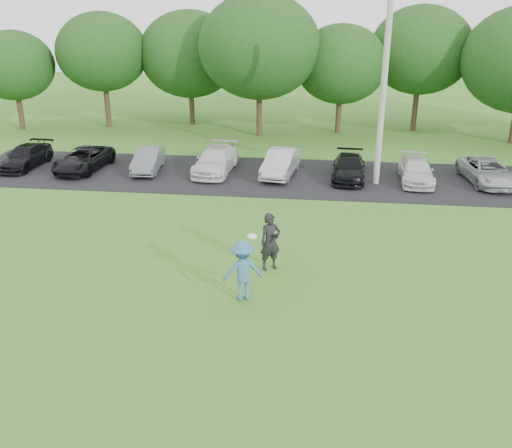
{
  "coord_description": "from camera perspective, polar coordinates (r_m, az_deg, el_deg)",
  "views": [
    {
      "loc": [
        2.15,
        -14.15,
        8.56
      ],
      "look_at": [
        0.0,
        3.5,
        1.3
      ],
      "focal_mm": 40.0,
      "sensor_mm": 36.0,
      "label": 1
    }
  ],
  "objects": [
    {
      "name": "parking_lot",
      "position": [
        28.54,
        2.31,
        4.77
      ],
      "size": [
        32.0,
        6.5,
        0.03
      ],
      "primitive_type": "cube",
      "color": "black",
      "rests_on": "ground"
    },
    {
      "name": "ground",
      "position": [
        16.67,
        -1.47,
        -8.68
      ],
      "size": [
        100.0,
        100.0,
        0.0
      ],
      "primitive_type": "plane",
      "color": "#3A7220",
      "rests_on": "ground"
    },
    {
      "name": "frisbee_player",
      "position": [
        16.86,
        -1.35,
        -4.68
      ],
      "size": [
        1.37,
        1.07,
        2.18
      ],
      "color": "#356796",
      "rests_on": "ground"
    },
    {
      "name": "utility_pole",
      "position": [
        27.0,
        12.65,
        13.28
      ],
      "size": [
        0.28,
        0.28,
        9.22
      ],
      "primitive_type": "cylinder",
      "color": "#A7A7A1",
      "rests_on": "ground"
    },
    {
      "name": "camera_bystander",
      "position": [
        18.64,
        1.44,
        -1.79
      ],
      "size": [
        0.85,
        0.76,
        1.96
      ],
      "color": "black",
      "rests_on": "ground"
    },
    {
      "name": "tree_row",
      "position": [
        37.09,
        6.18,
        16.44
      ],
      "size": [
        42.39,
        9.85,
        8.64
      ],
      "color": "#38281C",
      "rests_on": "ground"
    },
    {
      "name": "parked_cars",
      "position": [
        28.41,
        2.83,
        5.93
      ],
      "size": [
        28.63,
        4.86,
        1.26
      ],
      "color": "black",
      "rests_on": "parking_lot"
    }
  ]
}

